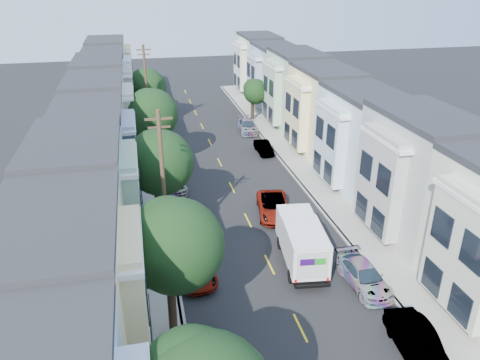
# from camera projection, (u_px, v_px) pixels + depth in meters

# --- Properties ---
(ground) EXTENTS (160.00, 160.00, 0.00)m
(ground) POSITION_uv_depth(u_px,v_px,m) (269.00, 265.00, 30.21)
(ground) COLOR black
(ground) RESTS_ON ground
(road_slab) EXTENTS (12.00, 70.00, 0.02)m
(road_slab) POSITION_uv_depth(u_px,v_px,m) (225.00, 174.00, 43.55)
(road_slab) COLOR black
(road_slab) RESTS_ON ground
(curb_left) EXTENTS (0.30, 70.00, 0.15)m
(curb_left) POSITION_uv_depth(u_px,v_px,m) (160.00, 179.00, 42.32)
(curb_left) COLOR gray
(curb_left) RESTS_ON ground
(curb_right) EXTENTS (0.30, 70.00, 0.15)m
(curb_right) POSITION_uv_depth(u_px,v_px,m) (287.00, 168.00, 44.73)
(curb_right) COLOR gray
(curb_right) RESTS_ON ground
(sidewalk_left) EXTENTS (2.60, 70.00, 0.15)m
(sidewalk_left) POSITION_uv_depth(u_px,v_px,m) (145.00, 181.00, 42.07)
(sidewalk_left) COLOR gray
(sidewalk_left) RESTS_ON ground
(sidewalk_right) EXTENTS (2.60, 70.00, 0.15)m
(sidewalk_right) POSITION_uv_depth(u_px,v_px,m) (300.00, 167.00, 44.98)
(sidewalk_right) COLOR gray
(sidewalk_right) RESTS_ON ground
(centerline) EXTENTS (0.12, 70.00, 0.01)m
(centerline) POSITION_uv_depth(u_px,v_px,m) (225.00, 174.00, 43.56)
(centerline) COLOR gold
(centerline) RESTS_ON ground
(townhouse_row_left) EXTENTS (5.00, 70.00, 8.50)m
(townhouse_row_left) POSITION_uv_depth(u_px,v_px,m) (102.00, 185.00, 41.34)
(townhouse_row_left) COLOR silver
(townhouse_row_left) RESTS_ON ground
(townhouse_row_right) EXTENTS (5.00, 70.00, 8.50)m
(townhouse_row_right) POSITION_uv_depth(u_px,v_px,m) (337.00, 164.00, 45.77)
(townhouse_row_right) COLOR silver
(townhouse_row_right) RESTS_ON ground
(tree_b) EXTENTS (4.70, 4.70, 7.72)m
(tree_b) POSITION_uv_depth(u_px,v_px,m) (174.00, 246.00, 22.32)
(tree_b) COLOR black
(tree_b) RESTS_ON ground
(tree_c) EXTENTS (4.70, 4.70, 7.41)m
(tree_c) POSITION_uv_depth(u_px,v_px,m) (159.00, 163.00, 32.74)
(tree_c) COLOR black
(tree_c) RESTS_ON ground
(tree_d) EXTENTS (4.70, 4.70, 7.78)m
(tree_d) POSITION_uv_depth(u_px,v_px,m) (151.00, 115.00, 42.41)
(tree_d) COLOR black
(tree_d) RESTS_ON ground
(tree_e) EXTENTS (4.70, 4.70, 6.86)m
(tree_e) POSITION_uv_depth(u_px,v_px,m) (146.00, 88.00, 55.69)
(tree_e) COLOR black
(tree_e) RESTS_ON ground
(tree_far_r) EXTENTS (3.10, 3.10, 5.19)m
(tree_far_r) POSITION_uv_depth(u_px,v_px,m) (255.00, 92.00, 57.78)
(tree_far_r) COLOR black
(tree_far_r) RESTS_ON ground
(utility_pole_near) EXTENTS (1.60, 0.26, 10.00)m
(utility_pole_near) POSITION_uv_depth(u_px,v_px,m) (164.00, 189.00, 28.62)
(utility_pole_near) COLOR #42301E
(utility_pole_near) RESTS_ON ground
(utility_pole_far) EXTENTS (1.60, 0.26, 10.00)m
(utility_pole_far) POSITION_uv_depth(u_px,v_px,m) (147.00, 91.00, 51.76)
(utility_pole_far) COLOR #42301E
(utility_pole_far) RESTS_ON ground
(fedex_truck) EXTENTS (2.32, 6.03, 2.89)m
(fedex_truck) POSITION_uv_depth(u_px,v_px,m) (301.00, 241.00, 29.78)
(fedex_truck) COLOR white
(fedex_truck) RESTS_ON ground
(lead_sedan) EXTENTS (3.20, 5.43, 1.42)m
(lead_sedan) POSITION_uv_depth(u_px,v_px,m) (274.00, 207.00, 36.09)
(lead_sedan) COLOR black
(lead_sedan) RESTS_ON ground
(parked_left_c) EXTENTS (2.58, 4.82, 1.29)m
(parked_left_c) POSITION_uv_depth(u_px,v_px,m) (194.00, 268.00, 28.75)
(parked_left_c) COLOR #AFAFAF
(parked_left_c) RESTS_ON ground
(parked_left_d) EXTENTS (2.00, 4.46, 1.32)m
(parked_left_d) POSITION_uv_depth(u_px,v_px,m) (174.00, 182.00, 40.37)
(parked_left_d) COLOR #3C0514
(parked_left_d) RESTS_ON ground
(parked_right_a) EXTENTS (2.04, 4.75, 1.54)m
(parked_right_a) POSITION_uv_depth(u_px,v_px,m) (418.00, 344.00, 22.75)
(parked_right_a) COLOR #484E56
(parked_right_a) RESTS_ON ground
(parked_right_b) EXTENTS (2.11, 4.63, 1.37)m
(parked_right_b) POSITION_uv_depth(u_px,v_px,m) (364.00, 276.00, 27.94)
(parked_right_b) COLOR white
(parked_right_b) RESTS_ON ground
(parked_right_c) EXTENTS (1.30, 3.66, 1.22)m
(parked_right_c) POSITION_uv_depth(u_px,v_px,m) (264.00, 148.00, 48.31)
(parked_right_c) COLOR black
(parked_right_c) RESTS_ON ground
(parked_right_d) EXTENTS (2.30, 4.74, 1.38)m
(parked_right_d) POSITION_uv_depth(u_px,v_px,m) (247.00, 126.00, 54.72)
(parked_right_d) COLOR black
(parked_right_d) RESTS_ON ground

